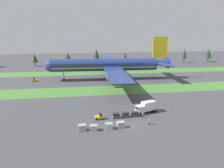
{
  "coord_description": "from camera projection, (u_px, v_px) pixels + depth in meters",
  "views": [
    {
      "loc": [
        -12.39,
        -51.24,
        25.23
      ],
      "look_at": [
        -0.02,
        31.75,
        4.0
      ],
      "focal_mm": 33.6,
      "sensor_mm": 36.0,
      "label": 1
    }
  ],
  "objects": [
    {
      "name": "distant_tree_line",
      "position": [
        87.0,
        56.0,
        159.81
      ],
      "size": [
        194.84,
        9.66,
        12.18
      ],
      "color": "#4C3823",
      "rests_on": "ground"
    },
    {
      "name": "cargo_dolly_third",
      "position": [
        135.0,
        113.0,
        63.66
      ],
      "size": [
        2.29,
        1.63,
        1.55
      ],
      "rotation": [
        0.0,
        0.0,
        1.63
      ],
      "color": "#A3A3A8",
      "rests_on": "ground"
    },
    {
      "name": "cargo_dolly_lead",
      "position": [
        116.0,
        115.0,
        62.49
      ],
      "size": [
        2.29,
        1.63,
        1.55
      ],
      "rotation": [
        0.0,
        0.0,
        1.63
      ],
      "color": "#A3A3A8",
      "rests_on": "ground"
    },
    {
      "name": "grass_strip_far",
      "position": [
        101.0,
        72.0,
        132.19
      ],
      "size": [
        320.0,
        14.75,
        0.01
      ],
      "primitive_type": "cube",
      "color": "#4C8438",
      "rests_on": "ground"
    },
    {
      "name": "pushback_tractor",
      "position": [
        35.0,
        80.0,
        107.99
      ],
      "size": [
        2.64,
        1.38,
        1.97
      ],
      "rotation": [
        0.0,
        0.0,
        4.68
      ],
      "color": "yellow",
      "rests_on": "ground"
    },
    {
      "name": "cargo_dolly_second",
      "position": [
        125.0,
        114.0,
        63.07
      ],
      "size": [
        2.29,
        1.63,
        1.55
      ],
      "rotation": [
        0.0,
        0.0,
        1.63
      ],
      "color": "#A3A3A8",
      "rests_on": "ground"
    },
    {
      "name": "airliner",
      "position": [
        109.0,
        65.0,
        110.55
      ],
      "size": [
        65.84,
        80.78,
        22.43
      ],
      "rotation": [
        0.0,
        0.0,
        1.54
      ],
      "color": "navy",
      "rests_on": "ground"
    },
    {
      "name": "grass_strip_near",
      "position": [
        110.0,
        90.0,
        92.39
      ],
      "size": [
        320.0,
        14.75,
        0.01
      ],
      "primitive_type": "cube",
      "color": "#4C8438",
      "rests_on": "ground"
    },
    {
      "name": "taxiway_marker_3",
      "position": [
        119.0,
        93.0,
        86.82
      ],
      "size": [
        0.44,
        0.44,
        0.52
      ],
      "primitive_type": "cone",
      "color": "orange",
      "rests_on": "ground"
    },
    {
      "name": "baggage_tug",
      "position": [
        99.0,
        117.0,
        61.5
      ],
      "size": [
        2.68,
        1.46,
        1.97
      ],
      "rotation": [
        0.0,
        0.0,
        1.63
      ],
      "color": "yellow",
      "rests_on": "ground"
    },
    {
      "name": "taxiway_marker_1",
      "position": [
        165.0,
        89.0,
        92.6
      ],
      "size": [
        0.44,
        0.44,
        0.63
      ],
      "primitive_type": "cone",
      "color": "orange",
      "rests_on": "ground"
    },
    {
      "name": "ground_plane",
      "position": [
        129.0,
        126.0,
        57.09
      ],
      "size": [
        400.0,
        400.0,
        0.0
      ],
      "primitive_type": "plane",
      "color": "#47474C"
    },
    {
      "name": "uld_container_1",
      "position": [
        94.0,
        128.0,
        54.56
      ],
      "size": [
        2.05,
        1.67,
        1.51
      ],
      "primitive_type": "cube",
      "rotation": [
        0.0,
        0.0,
        -0.03
      ],
      "color": "#A3A3A8",
      "rests_on": "ground"
    },
    {
      "name": "uld_container_0",
      "position": [
        82.0,
        128.0,
        54.54
      ],
      "size": [
        2.14,
        1.79,
        1.64
      ],
      "primitive_type": "cube",
      "rotation": [
        0.0,
        0.0,
        0.1
      ],
      "color": "#A3A3A8",
      "rests_on": "ground"
    },
    {
      "name": "taxiway_marker_0",
      "position": [
        151.0,
        92.0,
        88.89
      ],
      "size": [
        0.44,
        0.44,
        0.56
      ],
      "primitive_type": "cone",
      "color": "orange",
      "rests_on": "ground"
    },
    {
      "name": "ground_crew_loader",
      "position": [
        149.0,
        122.0,
        57.8
      ],
      "size": [
        0.53,
        0.36,
        1.74
      ],
      "rotation": [
        0.0,
        0.0,
        2.75
      ],
      "color": "black",
      "rests_on": "ground"
    },
    {
      "name": "taxiway_marker_2",
      "position": [
        127.0,
        94.0,
        85.96
      ],
      "size": [
        0.44,
        0.44,
        0.6
      ],
      "primitive_type": "cone",
      "color": "orange",
      "rests_on": "ground"
    },
    {
      "name": "catering_truck",
      "position": [
        146.0,
        107.0,
        66.35
      ],
      "size": [
        7.32,
        4.29,
        3.58
      ],
      "rotation": [
        0.0,
        0.0,
        1.88
      ],
      "color": "silver",
      "rests_on": "ground"
    },
    {
      "name": "uld_container_3",
      "position": [
        109.0,
        126.0,
        55.51
      ],
      "size": [
        2.11,
        1.74,
        1.6
      ],
      "primitive_type": "cube",
      "rotation": [
        0.0,
        0.0,
        -0.07
      ],
      "color": "#A3A3A8",
      "rests_on": "ground"
    },
    {
      "name": "ground_crew_marshaller",
      "position": [
        143.0,
        115.0,
        62.79
      ],
      "size": [
        0.54,
        0.36,
        1.74
      ],
      "rotation": [
        0.0,
        0.0,
        2.86
      ],
      "color": "black",
      "rests_on": "ground"
    },
    {
      "name": "uld_container_2",
      "position": [
        121.0,
        125.0,
        56.23
      ],
      "size": [
        2.12,
        1.76,
        1.67
      ],
      "primitive_type": "cube",
      "rotation": [
        0.0,
        0.0,
        0.08
      ],
      "color": "#A3A3A8",
      "rests_on": "ground"
    }
  ]
}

